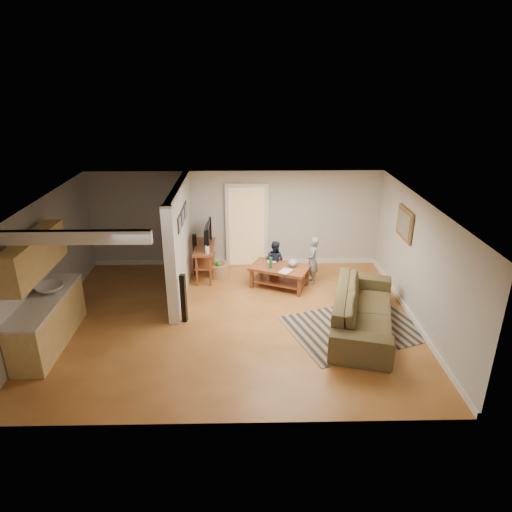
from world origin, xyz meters
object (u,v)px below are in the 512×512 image
Objects in this scene: toy_basket at (219,270)px; speaker_right at (195,255)px; toddler at (274,279)px; child at (311,282)px; tv_console at (205,249)px; speaker_left at (184,298)px; sofa at (362,328)px; coffee_table at (280,271)px.

speaker_right is at bearing 170.67° from toy_basket.
speaker_right is 2.07m from toddler.
toy_basket is 0.42× the size of child.
child reaches higher than toddler.
toy_basket is at bearing -90.76° from child.
speaker_right reaches higher than child.
tv_console is 1.27× the size of toddler.
toddler is (1.38, -0.22, -0.18)m from toy_basket.
toy_basket is (0.60, 2.21, -0.35)m from speaker_left.
sofa is 4.28m from tv_console.
speaker_right is 0.93× the size of child.
tv_console is (-3.34, 2.57, 0.73)m from sofa.
speaker_left reaches higher than sofa.
sofa is 2.26m from child.
coffee_table reaches higher than toy_basket.
coffee_table is 1.41× the size of speaker_right.
tv_console reaches higher than sofa.
tv_console is 1.10× the size of child.
toddler reaches higher than sofa.
toddler is (1.97, 1.99, -0.53)m from speaker_left.
toddler is (-0.12, 0.40, -0.41)m from coffee_table.
sofa is at bearing 6.64° from speaker_left.
speaker_right reaches higher than toddler.
child is 1.15× the size of toddler.
toddler is at bearing 106.39° from coffee_table.
coffee_table is 1.19× the size of tv_console.
coffee_table is at bearing 138.46° from toddler.
toddler is at bearing 49.93° from sofa.
child is 0.92m from toddler.
tv_console is at bearing 178.67° from toy_basket.
speaker_left is 2.30m from speaker_right.
sofa is 2.50m from coffee_table.
speaker_right is at bearing -90.51° from child.
toy_basket is (0.33, -0.01, -0.55)m from tv_console.
tv_console is (-1.82, 0.63, 0.33)m from coffee_table.
coffee_table is at bearing -22.52° from toy_basket.
tv_console is at bearing -89.61° from child.
sofa is 3.66m from speaker_left.
tv_console is 0.65m from toy_basket.
speaker_right is at bearing 22.93° from toddler.
speaker_left is 2.31m from toy_basket.
speaker_left reaches higher than toy_basket.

